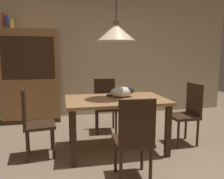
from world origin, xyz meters
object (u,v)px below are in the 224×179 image
pendant_lamp (116,32)px  book_yellow_short (11,24)px  chair_right_side (188,111)px  chair_far_back (105,102)px  hutch_bookcase (31,78)px  cat_sleeping (122,92)px  chair_near_front (134,136)px  book_blue_wide (8,23)px  chair_left_side (33,120)px  book_red_tall (4,21)px  dining_table (116,106)px

pendant_lamp → book_yellow_short: bearing=133.3°
chair_right_side → chair_far_back: bearing=142.1°
hutch_bookcase → book_yellow_short: size_ratio=9.25×
chair_right_side → cat_sleeping: 1.06m
chair_near_front → book_blue_wide: bearing=123.1°
pendant_lamp → book_blue_wide: bearing=134.4°
chair_near_front → pendant_lamp: size_ratio=0.72×
book_yellow_short → book_blue_wide: bearing=180.0°
chair_right_side → chair_left_side: same height
chair_left_side → book_yellow_short: book_yellow_short is taller
chair_left_side → cat_sleeping: bearing=4.7°
chair_right_side → chair_far_back: (-1.12, 0.88, 0.00)m
hutch_bookcase → book_red_tall: (-0.43, 0.00, 1.10)m
chair_left_side → pendant_lamp: (1.13, 0.01, 1.15)m
chair_left_side → book_yellow_short: 2.34m
book_red_tall → chair_left_side: bearing=-69.6°
chair_far_back → book_blue_wide: book_blue_wide is taller
hutch_bookcase → chair_far_back: bearing=-32.9°
chair_left_side → book_yellow_short: size_ratio=4.65×
book_blue_wide → book_yellow_short: book_blue_wide is taller
chair_right_side → chair_far_back: same height
chair_far_back → cat_sleeping: chair_far_back is taller
hutch_bookcase → book_blue_wide: bearing=179.8°
book_blue_wide → chair_left_side: bearing=-71.4°
pendant_lamp → hutch_bookcase: size_ratio=0.70×
chair_near_front → chair_far_back: same height
chair_far_back → book_yellow_short: 2.37m
dining_table → chair_near_front: size_ratio=1.51×
dining_table → chair_right_side: 1.14m
pendant_lamp → chair_near_front: bearing=-90.3°
chair_right_side → book_blue_wide: (-2.85, 1.76, 1.46)m
book_red_tall → hutch_bookcase: bearing=-0.2°
book_yellow_short → chair_left_side: bearing=-73.3°
pendant_lamp → chair_far_back: bearing=89.6°
chair_left_side → hutch_bookcase: size_ratio=0.50×
cat_sleeping → book_red_tall: bearing=138.7°
chair_right_side → chair_near_front: (-1.13, -0.88, 0.00)m
cat_sleeping → book_red_tall: size_ratio=1.40×
hutch_bookcase → book_blue_wide: book_blue_wide is taller
cat_sleeping → pendant_lamp: (-0.12, -0.09, 0.84)m
chair_near_front → cat_sleeping: bearing=83.0°
dining_table → chair_near_front: chair_near_front is taller
dining_table → pendant_lamp: bearing=91.8°
chair_right_side → book_yellow_short: (-2.79, 1.76, 1.43)m
chair_right_side → cat_sleeping: bearing=174.9°
chair_right_side → chair_near_front: 1.43m
cat_sleeping → book_yellow_short: size_ratio=1.96×
chair_right_side → cat_sleeping: (-1.01, 0.09, 0.32)m
pendant_lamp → book_red_tall: bearing=135.4°
chair_near_front → cat_sleeping: (0.12, 0.97, 0.32)m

